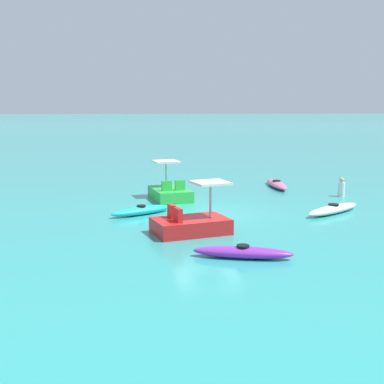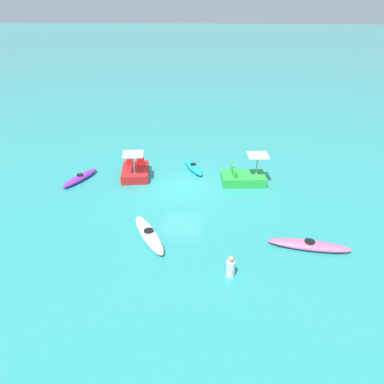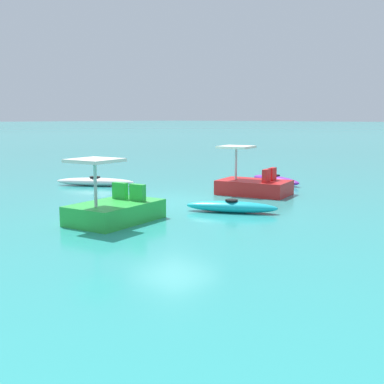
% 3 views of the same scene
% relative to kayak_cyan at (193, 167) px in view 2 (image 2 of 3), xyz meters
% --- Properties ---
extents(ground_plane, '(600.00, 600.00, 0.00)m').
position_rel_kayak_cyan_xyz_m(ground_plane, '(0.22, 2.55, -0.16)').
color(ground_plane, teal).
extents(kayak_cyan, '(1.77, 2.56, 0.37)m').
position_rel_kayak_cyan_xyz_m(kayak_cyan, '(0.00, 0.00, 0.00)').
color(kayak_cyan, '#19B7C6').
rests_on(kayak_cyan, ground_plane).
extents(kayak_purple, '(1.30, 2.79, 0.37)m').
position_rel_kayak_cyan_xyz_m(kayak_purple, '(6.08, 2.58, -0.00)').
color(kayak_purple, purple).
rests_on(kayak_purple, ground_plane).
extents(kayak_white, '(2.31, 2.98, 0.37)m').
position_rel_kayak_cyan_xyz_m(kayak_white, '(0.70, 7.43, -0.00)').
color(kayak_white, white).
rests_on(kayak_white, ground_plane).
extents(kayak_pink, '(3.30, 0.78, 0.37)m').
position_rel_kayak_cyan_xyz_m(kayak_pink, '(-5.90, 7.14, -0.00)').
color(kayak_pink, pink).
rests_on(kayak_pink, ground_plane).
extents(pedal_boat_red, '(2.05, 2.70, 1.68)m').
position_rel_kayak_cyan_xyz_m(pedal_boat_red, '(3.15, 1.53, 0.17)').
color(pedal_boat_red, red).
rests_on(pedal_boat_red, ground_plane).
extents(pedal_boat_green, '(2.64, 1.90, 1.68)m').
position_rel_kayak_cyan_xyz_m(pedal_boat_green, '(-3.08, 1.37, 0.17)').
color(pedal_boat_green, green).
rests_on(pedal_boat_green, ground_plane).
extents(person_near_shore, '(0.41, 0.41, 0.88)m').
position_rel_kayak_cyan_xyz_m(person_near_shore, '(-2.87, 9.31, 0.22)').
color(person_near_shore, silver).
rests_on(person_near_shore, ground_plane).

